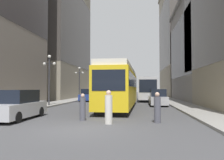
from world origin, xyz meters
TOP-DOWN VIEW (x-y plane):
  - ground_plane at (0.00, 0.00)m, footprint 200.00×200.00m
  - sidewalk_left at (-7.43, 40.00)m, footprint 2.68×120.00m
  - sidewalk_right at (7.43, 40.00)m, footprint 2.68×120.00m
  - streetcar at (0.93, 11.61)m, footprint 3.01×14.92m
  - transit_bus at (4.00, 25.09)m, footprint 2.74×12.01m
  - parked_car_left_near at (-4.79, 3.00)m, footprint 1.94×4.79m
  - parked_car_left_mid at (-4.79, 22.16)m, footprint 1.92×4.53m
  - parked_car_right_far at (4.79, 14.74)m, footprint 1.92×4.49m
  - pedestrian_crossing_near at (1.07, 1.86)m, footprint 0.41×0.41m
  - pedestrian_crossing_far at (3.70, 2.56)m, footprint 0.38×0.38m
  - pedestrian_on_sidewalk at (-0.65, 2.96)m, footprint 0.36×0.36m
  - lamp_post_left_near at (-6.69, 12.30)m, footprint 1.41×0.36m
  - lamp_post_left_far at (-6.69, 24.22)m, footprint 1.41×0.36m
  - building_left_midblock at (-14.23, 31.40)m, footprint 11.53×20.64m
  - building_right_far at (14.63, 43.48)m, footprint 12.32×21.69m

SIDE VIEW (x-z plane):
  - ground_plane at x=0.00m, z-range 0.00..0.00m
  - sidewalk_left at x=-7.43m, z-range 0.00..0.15m
  - sidewalk_right at x=7.43m, z-range 0.00..0.15m
  - pedestrian_on_sidewalk at x=-0.65m, z-range -0.06..1.55m
  - pedestrian_crossing_far at x=3.70m, z-range -0.06..1.64m
  - pedestrian_crossing_near at x=1.07m, z-range -0.06..1.75m
  - parked_car_right_far at x=4.79m, z-range -0.07..1.75m
  - parked_car_left_mid at x=-4.79m, z-range -0.07..1.75m
  - parked_car_left_near at x=-4.79m, z-range -0.07..1.75m
  - transit_bus at x=4.00m, z-range 0.22..3.67m
  - streetcar at x=0.93m, z-range 0.16..4.05m
  - lamp_post_left_far at x=-6.69m, z-range 0.98..6.13m
  - lamp_post_left_near at x=-6.69m, z-range 0.99..6.29m
  - building_left_midblock at x=-14.23m, z-range 0.37..24.89m
  - building_right_far at x=14.63m, z-range 0.41..27.24m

